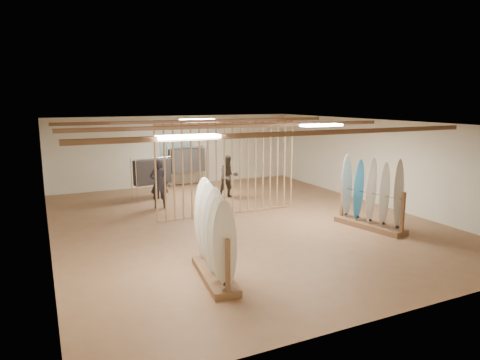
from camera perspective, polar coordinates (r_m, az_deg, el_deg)
name	(u,v)px	position (r m, az deg, el deg)	size (l,w,h in m)	color
floor	(240,221)	(12.32, 0.00, -5.49)	(12.00, 12.00, 0.00)	#936747
ceiling	(240,123)	(11.85, 0.00, 7.62)	(12.00, 12.00, 0.00)	#97958F
wall_back	(177,151)	(17.57, -8.42, 3.91)	(12.00, 12.00, 0.00)	white
wall_front	(404,231)	(7.20, 21.02, -6.41)	(12.00, 12.00, 0.00)	white
wall_left	(45,189)	(10.89, -24.53, -1.04)	(12.00, 12.00, 0.00)	white
wall_right	(377,162)	(14.83, 17.77, 2.28)	(12.00, 12.00, 0.00)	white
ceiling_slats	(240,126)	(11.86, 0.00, 7.24)	(9.50, 6.12, 0.10)	brown
light_panels	(240,125)	(11.86, 0.00, 7.33)	(1.20, 0.35, 0.06)	white
bamboo_partition	(229,169)	(12.73, -1.54, 1.49)	(4.45, 0.05, 2.78)	tan
poster	(177,146)	(17.53, -8.42, 4.55)	(1.40, 0.03, 0.90)	#38A2C5
rack_left	(214,248)	(8.32, -3.43, -9.09)	(0.73, 1.95, 1.81)	brown
rack_right	(370,204)	(12.03, 17.00, -3.14)	(0.95, 2.09, 1.92)	brown
clothing_rack_a	(152,172)	(15.08, -11.60, 1.07)	(1.36, 0.65, 1.50)	silver
clothing_rack_b	(187,160)	(17.11, -7.11, 2.62)	(1.52, 0.50, 1.63)	silver
shopper_a	(159,181)	(13.85, -10.75, -0.07)	(0.65, 0.44, 1.79)	#24232A
shopper_b	(228,174)	(15.07, -1.56, 0.83)	(0.83, 0.65, 1.72)	#39352C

